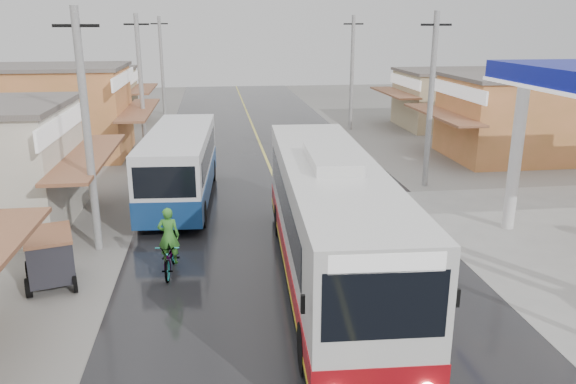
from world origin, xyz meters
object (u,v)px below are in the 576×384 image
coach_bus (329,221)px  cyclist (170,252)px  second_bus (180,165)px  tricycle_near (50,255)px

coach_bus → cyclist: size_ratio=5.83×
second_bus → tricycle_near: second_bus is taller
coach_bus → tricycle_near: 8.30m
tricycle_near → cyclist: bearing=-11.3°
cyclist → tricycle_near: cyclist is taller
second_bus → cyclist: second_bus is taller
coach_bus → tricycle_near: bearing=176.2°
cyclist → tricycle_near: bearing=-171.4°
coach_bus → tricycle_near: (-8.18, 0.94, -1.01)m
cyclist → tricycle_near: (-3.46, -0.28, 0.19)m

